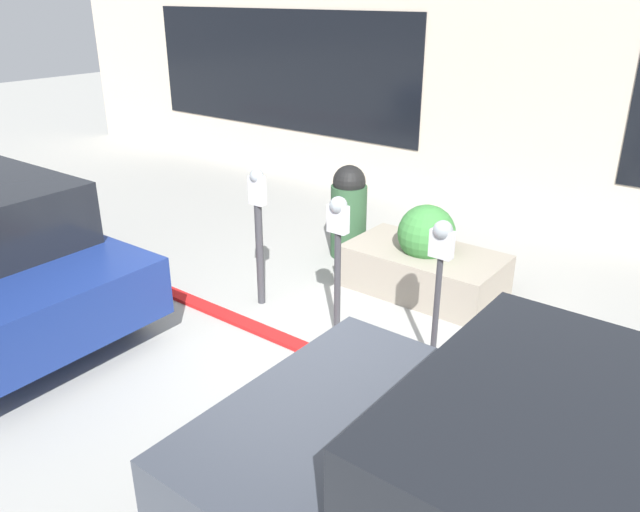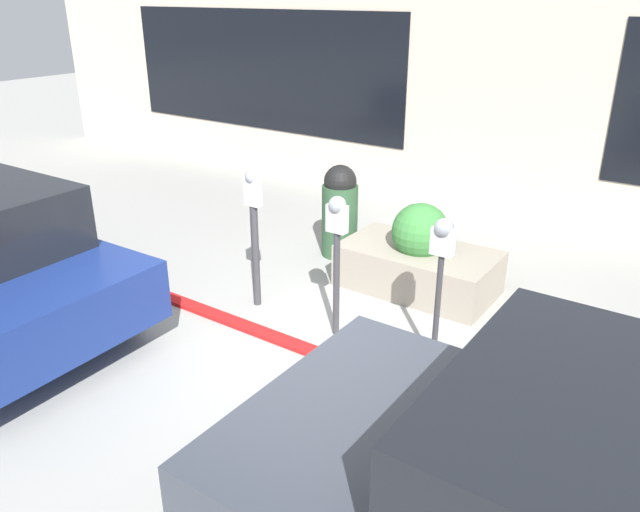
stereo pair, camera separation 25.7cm
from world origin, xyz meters
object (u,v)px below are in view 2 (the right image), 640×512
at_px(parking_meter_nearest, 442,254).
at_px(parking_meter_middle, 254,221).
at_px(planter_box, 418,260).
at_px(trash_bin, 340,211).
at_px(parking_meter_second, 337,235).

xyz_separation_m(parking_meter_nearest, parking_meter_middle, (2.02, 0.03, -0.12)).
bearing_deg(parking_meter_middle, planter_box, -133.12).
xyz_separation_m(parking_meter_nearest, planter_box, (0.80, -1.27, -0.71)).
bearing_deg(parking_meter_nearest, planter_box, -57.67).
bearing_deg(planter_box, trash_bin, -14.62).
bearing_deg(parking_meter_second, parking_meter_middle, -2.04).
bearing_deg(parking_meter_nearest, parking_meter_second, 4.02).
height_order(parking_meter_middle, planter_box, parking_meter_middle).
relative_size(parking_meter_nearest, trash_bin, 1.19).
distance_m(parking_meter_nearest, parking_meter_middle, 2.03).
height_order(parking_meter_middle, trash_bin, parking_meter_middle).
bearing_deg(parking_meter_middle, parking_meter_second, 177.96).
xyz_separation_m(parking_meter_second, parking_meter_middle, (1.02, -0.04, -0.09)).
distance_m(parking_meter_nearest, parking_meter_second, 1.00).
bearing_deg(parking_meter_second, parking_meter_nearest, -175.98).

